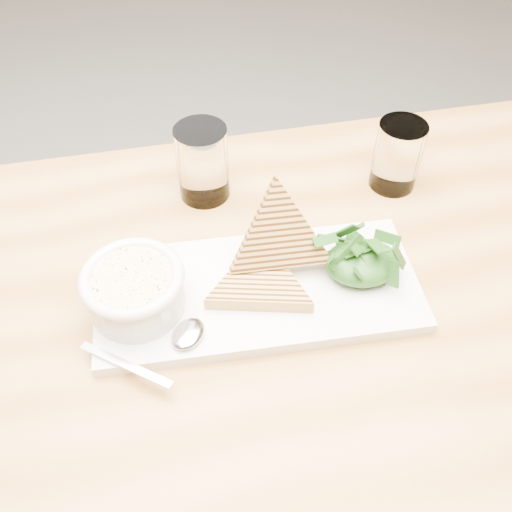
{
  "coord_description": "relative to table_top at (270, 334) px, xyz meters",
  "views": [
    {
      "loc": [
        -0.01,
        -0.52,
        1.3
      ],
      "look_at": [
        0.04,
        -0.07,
        0.79
      ],
      "focal_mm": 40.0,
      "sensor_mm": 36.0,
      "label": 1
    }
  ],
  "objects": [
    {
      "name": "glass_far",
      "position": [
        0.21,
        0.23,
        0.07
      ],
      "size": [
        0.07,
        0.07,
        0.1
      ],
      "primitive_type": "cylinder",
      "color": "white",
      "rests_on": "table_top"
    },
    {
      "name": "soup",
      "position": [
        -0.15,
        0.03,
        0.09
      ],
      "size": [
        0.09,
        0.09,
        0.01
      ],
      "primitive_type": "cylinder",
      "color": "beige",
      "rests_on": "soup_bowl"
    },
    {
      "name": "bowl_rim",
      "position": [
        -0.15,
        0.03,
        0.09
      ],
      "size": [
        0.12,
        0.12,
        0.01
      ],
      "primitive_type": "torus",
      "color": "white",
      "rests_on": "soup_bowl"
    },
    {
      "name": "sandwich_lean",
      "position": [
        0.02,
        0.08,
        0.09
      ],
      "size": [
        0.15,
        0.15,
        0.17
      ],
      "primitive_type": null,
      "rotation": [
        1.04,
        0.0,
        0.03
      ],
      "color": "#B8863D",
      "rests_on": "sandwich_flat"
    },
    {
      "name": "table_top",
      "position": [
        0.0,
        0.0,
        0.0
      ],
      "size": [
        1.18,
        0.84,
        0.04
      ],
      "primitive_type": "cube",
      "rotation": [
        0.0,
        0.0,
        0.09
      ],
      "color": "#B07C46",
      "rests_on": "ground"
    },
    {
      "name": "sandwich_flat",
      "position": [
        -0.01,
        0.04,
        0.05
      ],
      "size": [
        0.17,
        0.17,
        0.02
      ],
      "primitive_type": null,
      "rotation": [
        0.0,
        0.0,
        -0.16
      ],
      "color": "#B8863D",
      "rests_on": "platter"
    },
    {
      "name": "floor",
      "position": [
        -0.05,
        0.14,
        -0.72
      ],
      "size": [
        6.0,
        6.0,
        0.0
      ],
      "primitive_type": "plane",
      "color": "slate",
      "rests_on": "ground"
    },
    {
      "name": "platter",
      "position": [
        -0.01,
        0.05,
        0.03
      ],
      "size": [
        0.4,
        0.19,
        0.02
      ],
      "primitive_type": "cube",
      "rotation": [
        0.0,
        0.0,
        0.04
      ],
      "color": "white",
      "rests_on": "table_top"
    },
    {
      "name": "spoon_bowl",
      "position": [
        -0.1,
        -0.02,
        0.04
      ],
      "size": [
        0.05,
        0.06,
        0.01
      ],
      "primitive_type": "ellipsoid",
      "rotation": [
        0.0,
        0.0,
        -0.57
      ],
      "color": "silver",
      "rests_on": "platter"
    },
    {
      "name": "salad_base",
      "position": [
        0.12,
        0.05,
        0.05
      ],
      "size": [
        0.09,
        0.07,
        0.04
      ],
      "primitive_type": "ellipsoid",
      "color": "#103A10",
      "rests_on": "platter"
    },
    {
      "name": "table_leg_br",
      "position": [
        0.51,
        0.32,
        -0.37
      ],
      "size": [
        0.06,
        0.06,
        0.7
      ],
      "primitive_type": "cylinder",
      "color": "#B07C46",
      "rests_on": "ground"
    },
    {
      "name": "soup_bowl",
      "position": [
        -0.15,
        0.03,
        0.06
      ],
      "size": [
        0.11,
        0.11,
        0.04
      ],
      "primitive_type": "cylinder",
      "color": "white",
      "rests_on": "platter"
    },
    {
      "name": "glass_near",
      "position": [
        -0.06,
        0.24,
        0.08
      ],
      "size": [
        0.07,
        0.07,
        0.11
      ],
      "primitive_type": "cylinder",
      "color": "white",
      "rests_on": "table_top"
    },
    {
      "name": "arugula_pile",
      "position": [
        0.12,
        0.05,
        0.06
      ],
      "size": [
        0.11,
        0.1,
        0.05
      ],
      "primitive_type": null,
      "color": "#295218",
      "rests_on": "platter"
    },
    {
      "name": "spoon_handle",
      "position": [
        -0.16,
        -0.05,
        0.04
      ],
      "size": [
        0.1,
        0.07,
        0.0
      ],
      "primitive_type": "cube",
      "rotation": [
        0.0,
        0.0,
        -0.57
      ],
      "color": "silver",
      "rests_on": "platter"
    }
  ]
}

